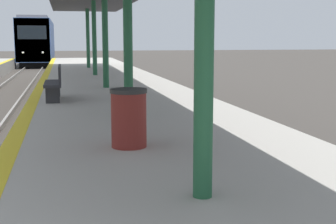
# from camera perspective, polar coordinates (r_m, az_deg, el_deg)

# --- Properties ---
(train) EXTENTS (2.86, 17.20, 4.45)m
(train) POSITION_cam_1_polar(r_m,az_deg,el_deg) (48.84, -15.59, 8.32)
(train) COLOR black
(train) RESTS_ON ground
(trash_bin) EXTENTS (0.56, 0.56, 0.89)m
(trash_bin) POSITION_cam_1_polar(r_m,az_deg,el_deg) (7.09, -4.80, -0.71)
(trash_bin) COLOR maroon
(trash_bin) RESTS_ON platform_right
(bench) EXTENTS (0.44, 1.71, 0.92)m
(bench) POSITION_cam_1_polar(r_m,az_deg,el_deg) (12.93, -13.57, 3.61)
(bench) COLOR #28282D
(bench) RESTS_ON platform_right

